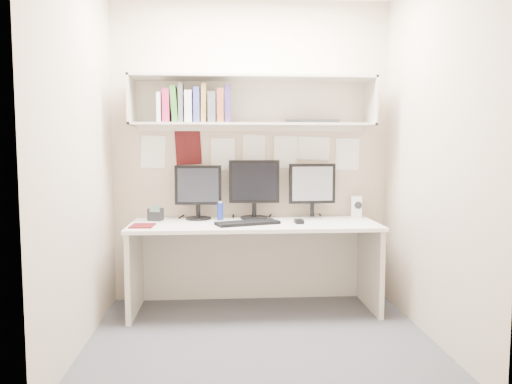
{
  "coord_description": "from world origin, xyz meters",
  "views": [
    {
      "loc": [
        -0.26,
        -3.36,
        1.35
      ],
      "look_at": [
        -0.01,
        0.35,
        1.01
      ],
      "focal_mm": 35.0,
      "sensor_mm": 36.0,
      "label": 1
    }
  ],
  "objects": [
    {
      "name": "monitor_center",
      "position": [
        0.01,
        0.87,
        1.0
      ],
      "size": [
        0.43,
        0.24,
        0.5
      ],
      "rotation": [
        0.0,
        0.0,
        -0.06
      ],
      "color": "black",
      "rests_on": "desk"
    },
    {
      "name": "speaker",
      "position": [
        0.92,
        0.89,
        0.82
      ],
      "size": [
        0.11,
        0.12,
        0.18
      ],
      "rotation": [
        0.0,
        0.0,
        -0.28
      ],
      "color": "silver",
      "rests_on": "desk"
    },
    {
      "name": "desk",
      "position": [
        0.0,
        0.65,
        0.37
      ],
      "size": [
        2.0,
        0.7,
        0.73
      ],
      "color": "white",
      "rests_on": "floor"
    },
    {
      "name": "wall_back",
      "position": [
        0.0,
        1.0,
        1.3
      ],
      "size": [
        2.4,
        0.02,
        2.6
      ],
      "primitive_type": "cube",
      "color": "#BCA78F",
      "rests_on": "ground"
    },
    {
      "name": "floor",
      "position": [
        0.0,
        0.0,
        0.0
      ],
      "size": [
        2.4,
        2.0,
        0.01
      ],
      "primitive_type": "cube",
      "color": "#414146",
      "rests_on": "ground"
    },
    {
      "name": "monitor_left",
      "position": [
        -0.46,
        0.87,
        0.98
      ],
      "size": [
        0.39,
        0.22,
        0.46
      ],
      "rotation": [
        0.0,
        0.0,
        -0.04
      ],
      "color": "black",
      "rests_on": "desk"
    },
    {
      "name": "monitor_right",
      "position": [
        0.52,
        0.87,
        0.99
      ],
      "size": [
        0.4,
        0.22,
        0.47
      ],
      "rotation": [
        0.0,
        0.0,
        0.08
      ],
      "color": "#A5A5AA",
      "rests_on": "desk"
    },
    {
      "name": "wall_front",
      "position": [
        0.0,
        -1.0,
        1.3
      ],
      "size": [
        2.4,
        0.02,
        2.6
      ],
      "primitive_type": "cube",
      "color": "#BCA78F",
      "rests_on": "ground"
    },
    {
      "name": "blue_bottle",
      "position": [
        -0.28,
        0.8,
        0.81
      ],
      "size": [
        0.05,
        0.05,
        0.16
      ],
      "color": "navy",
      "rests_on": "desk"
    },
    {
      "name": "book_stack",
      "position": [
        -0.48,
        0.76,
        1.68
      ],
      "size": [
        0.59,
        0.19,
        0.31
      ],
      "color": "white",
      "rests_on": "overhead_hutch"
    },
    {
      "name": "wall_left",
      "position": [
        -1.2,
        0.0,
        1.3
      ],
      "size": [
        0.02,
        2.0,
        2.6
      ],
      "primitive_type": "cube",
      "color": "#BCA78F",
      "rests_on": "ground"
    },
    {
      "name": "maroon_notebook",
      "position": [
        -0.88,
        0.5,
        0.74
      ],
      "size": [
        0.18,
        0.22,
        0.01
      ],
      "primitive_type": "cube",
      "rotation": [
        0.0,
        0.0,
        -0.05
      ],
      "color": "#520E11",
      "rests_on": "desk"
    },
    {
      "name": "hutch_tray",
      "position": [
        0.51,
        0.83,
        1.56
      ],
      "size": [
        0.47,
        0.26,
        0.03
      ],
      "primitive_type": "cube",
      "rotation": [
        0.0,
        0.0,
        -0.21
      ],
      "color": "black",
      "rests_on": "overhead_hutch"
    },
    {
      "name": "keyboard",
      "position": [
        -0.06,
        0.55,
        0.74
      ],
      "size": [
        0.53,
        0.33,
        0.02
      ],
      "primitive_type": "cube",
      "rotation": [
        0.0,
        0.0,
        0.33
      ],
      "color": "black",
      "rests_on": "desk"
    },
    {
      "name": "pinned_papers",
      "position": [
        0.0,
        0.99,
        1.25
      ],
      "size": [
        1.92,
        0.01,
        0.48
      ],
      "primitive_type": null,
      "color": "white",
      "rests_on": "wall_back"
    },
    {
      "name": "mouse",
      "position": [
        0.36,
        0.57,
        0.75
      ],
      "size": [
        0.07,
        0.11,
        0.03
      ],
      "primitive_type": "cube",
      "rotation": [
        0.0,
        0.0,
        0.04
      ],
      "color": "black",
      "rests_on": "desk"
    },
    {
      "name": "overhead_hutch",
      "position": [
        0.0,
        0.86,
        1.72
      ],
      "size": [
        2.0,
        0.38,
        0.4
      ],
      "color": "beige",
      "rests_on": "wall_back"
    },
    {
      "name": "desk_phone",
      "position": [
        -0.82,
        0.81,
        0.78
      ],
      "size": [
        0.13,
        0.12,
        0.13
      ],
      "rotation": [
        0.0,
        0.0,
        -0.23
      ],
      "color": "black",
      "rests_on": "desk"
    },
    {
      "name": "wall_right",
      "position": [
        1.2,
        0.0,
        1.3
      ],
      "size": [
        0.02,
        2.0,
        2.6
      ],
      "primitive_type": "cube",
      "color": "#BCA78F",
      "rests_on": "ground"
    }
  ]
}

